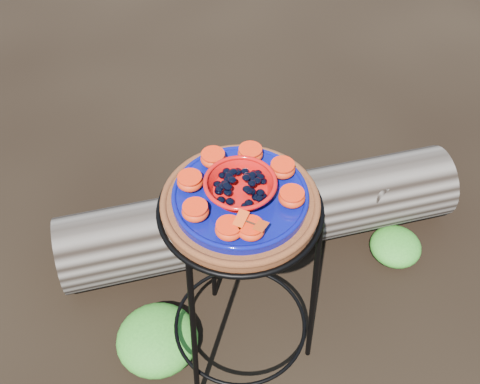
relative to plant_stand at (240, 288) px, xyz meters
name	(u,v)px	position (x,y,z in m)	size (l,w,h in m)	color
ground	(240,347)	(0.00, 0.00, -0.35)	(60.00, 60.00, 0.00)	black
plant_stand	(240,288)	(0.00, 0.00, 0.00)	(0.44, 0.44, 0.70)	black
terracotta_saucer	(240,204)	(0.00, 0.00, 0.37)	(0.37, 0.37, 0.03)	#3E170D
cobalt_plate	(240,197)	(0.00, 0.00, 0.39)	(0.32, 0.32, 0.02)	navy
red_bowl	(240,188)	(0.00, 0.00, 0.42)	(0.16, 0.16, 0.04)	red
glass_gems	(240,178)	(0.00, 0.00, 0.46)	(0.12, 0.12, 0.02)	black
orange_half_0	(251,229)	(-0.03, -0.12, 0.42)	(0.06, 0.06, 0.03)	red
orange_half_1	(292,197)	(0.10, -0.07, 0.42)	(0.06, 0.06, 0.03)	red
orange_half_2	(282,169)	(0.12, 0.02, 0.42)	(0.06, 0.06, 0.03)	red
orange_half_3	(250,154)	(0.07, 0.10, 0.42)	(0.06, 0.06, 0.03)	red
orange_half_4	(213,159)	(-0.02, 0.12, 0.42)	(0.06, 0.06, 0.03)	red
orange_half_5	(190,182)	(-0.10, 0.07, 0.42)	(0.06, 0.06, 0.03)	red
orange_half_6	(195,211)	(-0.12, -0.02, 0.42)	(0.06, 0.06, 0.03)	red
orange_half_7	(229,229)	(-0.07, -0.10, 0.42)	(0.06, 0.06, 0.03)	red
butterfly	(251,222)	(-0.03, -0.12, 0.44)	(0.09, 0.05, 0.02)	red
driftwood_log	(260,216)	(0.25, 0.38, -0.22)	(1.42, 0.37, 0.27)	black
foliage_left	(157,339)	(-0.24, 0.10, -0.28)	(0.26, 0.26, 0.13)	#276A1C
foliage_right	(396,246)	(0.67, 0.11, -0.30)	(0.19, 0.19, 0.09)	#276A1C
foliage_back	(149,232)	(-0.13, 0.51, -0.28)	(0.29, 0.29, 0.15)	#276A1C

